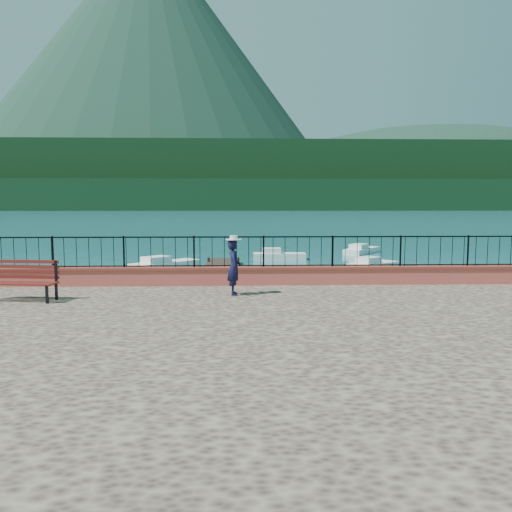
{
  "coord_description": "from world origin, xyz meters",
  "views": [
    {
      "loc": [
        -1.11,
        -12.02,
        3.76
      ],
      "look_at": [
        -0.6,
        2.0,
        2.3
      ],
      "focal_mm": 35.0,
      "sensor_mm": 36.0,
      "label": 1
    }
  ],
  "objects": [
    {
      "name": "foothills",
      "position": [
        0.0,
        360.0,
        22.0
      ],
      "size": [
        900.0,
        120.0,
        44.0
      ],
      "primitive_type": "cube",
      "color": "black",
      "rests_on": "ground"
    },
    {
      "name": "parapet",
      "position": [
        0.0,
        3.7,
        1.49
      ],
      "size": [
        28.0,
        0.46,
        0.58
      ],
      "primitive_type": "cube",
      "color": "#C6474A",
      "rests_on": "promenade"
    },
    {
      "name": "boat_3",
      "position": [
        -5.36,
        17.05,
        0.4
      ],
      "size": [
        3.94,
        3.95,
        0.8
      ],
      "primitive_type": "cube",
      "rotation": [
        0.0,
        0.0,
        0.79
      ],
      "color": "white",
      "rests_on": "ground"
    },
    {
      "name": "person",
      "position": [
        -1.23,
        1.97,
        1.98
      ],
      "size": [
        0.42,
        0.6,
        1.56
      ],
      "primitive_type": "imported",
      "rotation": [
        0.0,
        0.0,
        1.66
      ],
      "color": "black",
      "rests_on": "promenade"
    },
    {
      "name": "volcano",
      "position": [
        -120.0,
        700.0,
        190.0
      ],
      "size": [
        560.0,
        560.0,
        380.0
      ],
      "primitive_type": "cone",
      "color": "#142D23",
      "rests_on": "ground"
    },
    {
      "name": "boat_0",
      "position": [
        -5.02,
        8.87,
        0.4
      ],
      "size": [
        4.11,
        3.41,
        0.8
      ],
      "primitive_type": "cube",
      "rotation": [
        0.0,
        0.0,
        0.61
      ],
      "color": "silver",
      "rests_on": "ground"
    },
    {
      "name": "boat_5",
      "position": [
        8.36,
        25.58,
        0.4
      ],
      "size": [
        3.51,
        4.09,
        0.8
      ],
      "primitive_type": "cube",
      "rotation": [
        0.0,
        0.0,
        0.93
      ],
      "color": "silver",
      "rests_on": "ground"
    },
    {
      "name": "promenade",
      "position": [
        0.0,
        -6.0,
        0.6
      ],
      "size": [
        30.0,
        20.0,
        1.2
      ],
      "primitive_type": "cube",
      "color": "#332821",
      "rests_on": "ground"
    },
    {
      "name": "far_forest",
      "position": [
        0.0,
        300.0,
        9.0
      ],
      "size": [
        900.0,
        60.0,
        18.0
      ],
      "primitive_type": "cube",
      "color": "black",
      "rests_on": "ground"
    },
    {
      "name": "boat_1",
      "position": [
        4.44,
        8.94,
        0.4
      ],
      "size": [
        4.38,
        2.49,
        0.8
      ],
      "primitive_type": "cube",
      "rotation": [
        0.0,
        0.0,
        -0.3
      ],
      "color": "silver",
      "rests_on": "ground"
    },
    {
      "name": "railing",
      "position": [
        0.0,
        3.7,
        2.25
      ],
      "size": [
        27.0,
        0.05,
        0.95
      ],
      "primitive_type": "cube",
      "color": "black",
      "rests_on": "parapet"
    },
    {
      "name": "park_bench",
      "position": [
        -6.89,
        1.28,
        1.52
      ],
      "size": [
        1.99,
        0.89,
        1.07
      ],
      "rotation": [
        0.0,
        0.0,
        -0.14
      ],
      "color": "black",
      "rests_on": "promenade"
    },
    {
      "name": "dock",
      "position": [
        -2.0,
        12.0,
        0.15
      ],
      "size": [
        2.0,
        16.0,
        0.3
      ],
      "primitive_type": "cube",
      "color": "#2D231C",
      "rests_on": "ground"
    },
    {
      "name": "boat_4",
      "position": [
        1.72,
        21.8,
        0.4
      ],
      "size": [
        3.59,
        1.4,
        0.8
      ],
      "primitive_type": "cube",
      "rotation": [
        0.0,
        0.0,
        -0.03
      ],
      "color": "silver",
      "rests_on": "ground"
    },
    {
      "name": "hat",
      "position": [
        -1.23,
        1.97,
        2.82
      ],
      "size": [
        0.44,
        0.44,
        0.12
      ],
      "primitive_type": "cylinder",
      "color": "silver",
      "rests_on": "person"
    },
    {
      "name": "boat_2",
      "position": [
        6.69,
        16.18,
        0.4
      ],
      "size": [
        3.4,
        3.08,
        0.8
      ],
      "primitive_type": "cube",
      "rotation": [
        0.0,
        0.0,
        0.67
      ],
      "color": "silver",
      "rests_on": "ground"
    },
    {
      "name": "ground",
      "position": [
        0.0,
        0.0,
        0.0
      ],
      "size": [
        2000.0,
        2000.0,
        0.0
      ],
      "primitive_type": "plane",
      "color": "#19596B",
      "rests_on": "ground"
    },
    {
      "name": "companion_hill",
      "position": [
        220.0,
        560.0,
        0.0
      ],
      "size": [
        448.0,
        384.0,
        180.0
      ],
      "primitive_type": "ellipsoid",
      "color": "#142D23",
      "rests_on": "ground"
    }
  ]
}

